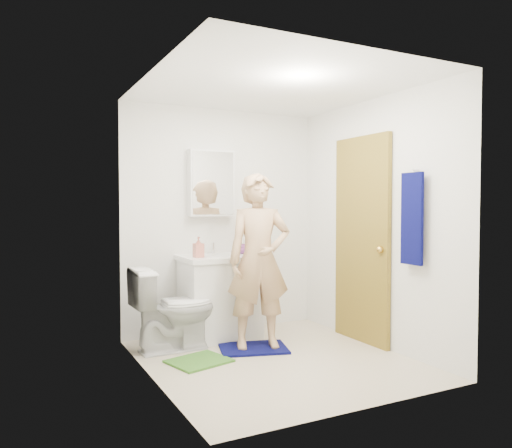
{
  "coord_description": "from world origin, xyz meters",
  "views": [
    {
      "loc": [
        -2.13,
        -3.8,
        1.36
      ],
      "look_at": [
        -0.07,
        0.25,
        1.19
      ],
      "focal_mm": 35.0,
      "sensor_mm": 36.0,
      "label": 1
    }
  ],
  "objects": [
    {
      "name": "wall_left",
      "position": [
        -1.11,
        0.0,
        1.2
      ],
      "size": [
        0.02,
        2.4,
        2.4
      ],
      "primitive_type": "cube",
      "color": "white",
      "rests_on": "ground"
    },
    {
      "name": "wall_right",
      "position": [
        1.11,
        0.0,
        1.2
      ],
      "size": [
        0.02,
        2.4,
        2.4
      ],
      "primitive_type": "cube",
      "color": "white",
      "rests_on": "ground"
    },
    {
      "name": "floor",
      "position": [
        0.0,
        0.0,
        -0.01
      ],
      "size": [
        2.2,
        2.4,
        0.02
      ],
      "primitive_type": "cube",
      "color": "beige",
      "rests_on": "ground"
    },
    {
      "name": "toilet",
      "position": [
        -0.71,
        0.7,
        0.4
      ],
      "size": [
        0.79,
        0.47,
        0.79
      ],
      "primitive_type": "imported",
      "rotation": [
        0.0,
        0.0,
        1.6
      ],
      "color": "white",
      "rests_on": "floor"
    },
    {
      "name": "toothbrush_cup",
      "position": [
        0.15,
        0.99,
        0.9
      ],
      "size": [
        0.17,
        0.17,
        0.1
      ],
      "primitive_type": "imported",
      "rotation": [
        0.0,
        0.0,
        -0.41
      ],
      "color": "#8B408D",
      "rests_on": "countertop"
    },
    {
      "name": "medicine_cabinet",
      "position": [
        -0.15,
        1.14,
        1.6
      ],
      "size": [
        0.5,
        0.12,
        0.7
      ],
      "primitive_type": "cube",
      "color": "white",
      "rests_on": "wall_back"
    },
    {
      "name": "wall_back",
      "position": [
        0.0,
        1.21,
        1.2
      ],
      "size": [
        2.2,
        0.02,
        2.4
      ],
      "primitive_type": "cube",
      "color": "white",
      "rests_on": "ground"
    },
    {
      "name": "bath_mat",
      "position": [
        -0.03,
        0.37,
        0.01
      ],
      "size": [
        0.73,
        0.61,
        0.02
      ],
      "primitive_type": "cube",
      "rotation": [
        0.0,
        0.0,
        -0.29
      ],
      "color": "#080A4C",
      "rests_on": "floor"
    },
    {
      "name": "towel_hook",
      "position": [
        1.07,
        -0.57,
        1.67
      ],
      "size": [
        0.06,
        0.02,
        0.02
      ],
      "primitive_type": "cylinder",
      "rotation": [
        0.0,
        1.57,
        0.0
      ],
      "color": "silver",
      "rests_on": "wall_right"
    },
    {
      "name": "vanity_cabinet",
      "position": [
        -0.15,
        0.91,
        0.4
      ],
      "size": [
        0.75,
        0.55,
        0.8
      ],
      "primitive_type": "cube",
      "color": "white",
      "rests_on": "floor"
    },
    {
      "name": "sink_basin",
      "position": [
        -0.15,
        0.91,
        0.84
      ],
      "size": [
        0.4,
        0.4,
        0.03
      ],
      "primitive_type": "cylinder",
      "color": "white",
      "rests_on": "countertop"
    },
    {
      "name": "green_rug",
      "position": [
        -0.63,
        0.25,
        0.01
      ],
      "size": [
        0.58,
        0.52,
        0.02
      ],
      "primitive_type": "cube",
      "rotation": [
        0.0,
        0.0,
        0.26
      ],
      "color": "#44822B",
      "rests_on": "floor"
    },
    {
      "name": "door",
      "position": [
        1.07,
        0.15,
        1.02
      ],
      "size": [
        0.05,
        0.8,
        2.05
      ],
      "primitive_type": "cube",
      "color": "olive",
      "rests_on": "ground"
    },
    {
      "name": "ceiling",
      "position": [
        0.0,
        0.0,
        2.41
      ],
      "size": [
        2.2,
        2.4,
        0.02
      ],
      "primitive_type": "cube",
      "color": "white",
      "rests_on": "ground"
    },
    {
      "name": "door_knob",
      "position": [
        1.03,
        -0.17,
        0.95
      ],
      "size": [
        0.07,
        0.07,
        0.07
      ],
      "primitive_type": "sphere",
      "color": "gold",
      "rests_on": "door"
    },
    {
      "name": "faucet",
      "position": [
        -0.15,
        1.09,
        0.91
      ],
      "size": [
        0.03,
        0.03,
        0.12
      ],
      "primitive_type": "cylinder",
      "color": "silver",
      "rests_on": "countertop"
    },
    {
      "name": "towel",
      "position": [
        1.03,
        -0.57,
        1.25
      ],
      "size": [
        0.03,
        0.24,
        0.8
      ],
      "primitive_type": "cube",
      "color": "#080A4C",
      "rests_on": "wall_right"
    },
    {
      "name": "man",
      "position": [
        0.02,
        0.37,
        0.84
      ],
      "size": [
        0.68,
        0.54,
        1.64
      ],
      "primitive_type": "imported",
      "rotation": [
        0.0,
        0.0,
        -0.26
      ],
      "color": "tan",
      "rests_on": "bath_mat"
    },
    {
      "name": "mirror_panel",
      "position": [
        -0.15,
        1.08,
        1.6
      ],
      "size": [
        0.46,
        0.01,
        0.66
      ],
      "primitive_type": "cube",
      "color": "white",
      "rests_on": "wall_back"
    },
    {
      "name": "soap_dispenser",
      "position": [
        -0.41,
        0.84,
        0.95
      ],
      "size": [
        0.09,
        0.1,
        0.2
      ],
      "primitive_type": "imported",
      "rotation": [
        0.0,
        0.0,
        0.02
      ],
      "color": "#CC715F",
      "rests_on": "countertop"
    },
    {
      "name": "wall_front",
      "position": [
        0.0,
        -1.21,
        1.2
      ],
      "size": [
        2.2,
        0.02,
        2.4
      ],
      "primitive_type": "cube",
      "color": "white",
      "rests_on": "ground"
    },
    {
      "name": "countertop",
      "position": [
        -0.15,
        0.91,
        0.83
      ],
      "size": [
        0.79,
        0.59,
        0.05
      ],
      "primitive_type": "cube",
      "color": "white",
      "rests_on": "vanity_cabinet"
    }
  ]
}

